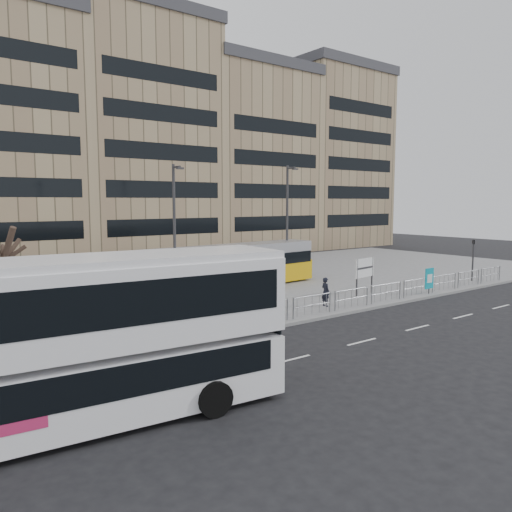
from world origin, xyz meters
TOP-DOWN VIEW (x-y plane):
  - ground at (0.00, 0.00)m, footprint 120.00×120.00m
  - plaza at (0.00, 12.00)m, footprint 64.00×24.00m
  - kerb at (0.00, 0.05)m, footprint 64.00×0.25m
  - building_row at (1.55, 34.27)m, footprint 70.40×18.40m
  - pedestrian_barrier at (2.00, 0.50)m, footprint 32.07×0.07m
  - road_markings at (1.00, -4.00)m, footprint 62.00×0.12m
  - double_decker_bus at (-14.34, -4.92)m, footprint 11.66×3.73m
  - tram at (-5.20, 9.32)m, footprint 25.36×4.39m
  - station_sign at (6.13, 2.88)m, footprint 1.99×0.40m
  - ad_panel at (9.59, 0.48)m, footprint 0.88×0.10m
  - pedestrian at (1.52, 1.75)m, footprint 0.46×0.64m
  - traffic_light_west at (-10.70, 1.61)m, footprint 0.19×0.22m
  - traffic_light_east at (16.78, 1.63)m, footprint 0.23×0.25m
  - lamp_post_west at (-3.58, 9.96)m, footprint 0.45×1.04m
  - lamp_post_east at (6.18, 10.49)m, footprint 0.45×1.04m
  - bare_tree at (-14.27, 5.10)m, footprint 4.76×4.76m

SIDE VIEW (x-z plane):
  - ground at x=0.00m, z-range 0.00..0.00m
  - road_markings at x=1.00m, z-range 0.00..0.01m
  - kerb at x=0.00m, z-range -0.01..0.16m
  - plaza at x=0.00m, z-range 0.00..0.15m
  - pedestrian at x=1.52m, z-range 0.15..1.80m
  - pedestrian_barrier at x=2.00m, z-range 0.43..1.53m
  - ad_panel at x=9.59m, z-range 0.29..1.95m
  - tram at x=-5.20m, z-range 0.15..3.13m
  - station_sign at x=6.13m, z-range 0.59..2.90m
  - traffic_light_west at x=-10.70m, z-range 0.57..3.67m
  - traffic_light_east at x=16.78m, z-range 0.57..3.67m
  - double_decker_bus at x=-14.34m, z-range 0.19..4.77m
  - lamp_post_west at x=-3.58m, z-range 0.52..8.73m
  - lamp_post_east at x=6.18m, z-range 0.53..9.09m
  - bare_tree at x=-14.27m, z-range 1.56..8.70m
  - building_row at x=1.55m, z-range -2.69..28.51m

